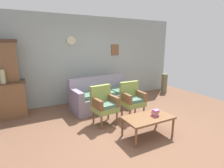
{
  "coord_description": "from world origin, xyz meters",
  "views": [
    {
      "loc": [
        -2.0,
        -2.72,
        1.85
      ],
      "look_at": [
        0.01,
        1.11,
        0.85
      ],
      "focal_mm": 27.81,
      "sensor_mm": 36.0,
      "label": 1
    }
  ],
  "objects_px": {
    "vase_on_cabinet": "(2,76)",
    "floral_couch": "(102,97)",
    "armchair_near_cabinet": "(104,103)",
    "coffee_table": "(148,119)",
    "book_stack_on_table": "(155,113)",
    "floor_vase_by_wall": "(164,83)",
    "armchair_by_doorway": "(132,98)",
    "side_cabinet": "(2,100)"
  },
  "relations": [
    {
      "from": "armchair_near_cabinet",
      "to": "book_stack_on_table",
      "type": "bearing_deg",
      "value": -54.39
    },
    {
      "from": "armchair_by_doorway",
      "to": "side_cabinet",
      "type": "bearing_deg",
      "value": 153.78
    },
    {
      "from": "floral_couch",
      "to": "coffee_table",
      "type": "relative_size",
      "value": 1.87
    },
    {
      "from": "side_cabinet",
      "to": "coffee_table",
      "type": "height_order",
      "value": "side_cabinet"
    },
    {
      "from": "side_cabinet",
      "to": "floral_couch",
      "type": "height_order",
      "value": "side_cabinet"
    },
    {
      "from": "floral_couch",
      "to": "floor_vase_by_wall",
      "type": "height_order",
      "value": "floral_couch"
    },
    {
      "from": "side_cabinet",
      "to": "floor_vase_by_wall",
      "type": "distance_m",
      "value": 5.37
    },
    {
      "from": "vase_on_cabinet",
      "to": "armchair_near_cabinet",
      "type": "bearing_deg",
      "value": -32.42
    },
    {
      "from": "coffee_table",
      "to": "floor_vase_by_wall",
      "type": "distance_m",
      "value": 3.56
    },
    {
      "from": "floral_couch",
      "to": "armchair_near_cabinet",
      "type": "relative_size",
      "value": 2.08
    },
    {
      "from": "vase_on_cabinet",
      "to": "floor_vase_by_wall",
      "type": "relative_size",
      "value": 0.46
    },
    {
      "from": "book_stack_on_table",
      "to": "side_cabinet",
      "type": "bearing_deg",
      "value": 139.21
    },
    {
      "from": "side_cabinet",
      "to": "vase_on_cabinet",
      "type": "height_order",
      "value": "vase_on_cabinet"
    },
    {
      "from": "coffee_table",
      "to": "book_stack_on_table",
      "type": "distance_m",
      "value": 0.2
    },
    {
      "from": "vase_on_cabinet",
      "to": "floor_vase_by_wall",
      "type": "distance_m",
      "value": 5.33
    },
    {
      "from": "vase_on_cabinet",
      "to": "floral_couch",
      "type": "relative_size",
      "value": 0.18
    },
    {
      "from": "armchair_by_doorway",
      "to": "coffee_table",
      "type": "xyz_separation_m",
      "value": [
        -0.27,
        -0.98,
        -0.12
      ]
    },
    {
      "from": "armchair_near_cabinet",
      "to": "book_stack_on_table",
      "type": "relative_size",
      "value": 5.67
    },
    {
      "from": "side_cabinet",
      "to": "armchair_near_cabinet",
      "type": "xyz_separation_m",
      "value": [
        2.14,
        -1.47,
        0.03
      ]
    },
    {
      "from": "armchair_by_doorway",
      "to": "vase_on_cabinet",
      "type": "bearing_deg",
      "value": 155.89
    },
    {
      "from": "book_stack_on_table",
      "to": "floor_vase_by_wall",
      "type": "distance_m",
      "value": 3.46
    },
    {
      "from": "armchair_near_cabinet",
      "to": "coffee_table",
      "type": "height_order",
      "value": "armchair_near_cabinet"
    },
    {
      "from": "coffee_table",
      "to": "book_stack_on_table",
      "type": "bearing_deg",
      "value": -8.21
    },
    {
      "from": "book_stack_on_table",
      "to": "floral_couch",
      "type": "bearing_deg",
      "value": 98.56
    },
    {
      "from": "coffee_table",
      "to": "book_stack_on_table",
      "type": "xyz_separation_m",
      "value": [
        0.16,
        -0.02,
        0.11
      ]
    },
    {
      "from": "floral_couch",
      "to": "armchair_near_cabinet",
      "type": "bearing_deg",
      "value": -112.56
    },
    {
      "from": "vase_on_cabinet",
      "to": "coffee_table",
      "type": "distance_m",
      "value": 3.5
    },
    {
      "from": "floral_couch",
      "to": "armchair_near_cabinet",
      "type": "distance_m",
      "value": 1.07
    },
    {
      "from": "armchair_near_cabinet",
      "to": "floor_vase_by_wall",
      "type": "height_order",
      "value": "armchair_near_cabinet"
    },
    {
      "from": "armchair_near_cabinet",
      "to": "coffee_table",
      "type": "bearing_deg",
      "value": -60.57
    },
    {
      "from": "side_cabinet",
      "to": "book_stack_on_table",
      "type": "height_order",
      "value": "side_cabinet"
    },
    {
      "from": "armchair_by_doorway",
      "to": "book_stack_on_table",
      "type": "height_order",
      "value": "armchair_by_doorway"
    },
    {
      "from": "armchair_by_doorway",
      "to": "coffee_table",
      "type": "height_order",
      "value": "armchair_by_doorway"
    },
    {
      "from": "armchair_near_cabinet",
      "to": "vase_on_cabinet",
      "type": "bearing_deg",
      "value": 147.58
    },
    {
      "from": "side_cabinet",
      "to": "vase_on_cabinet",
      "type": "distance_m",
      "value": 0.66
    },
    {
      "from": "armchair_near_cabinet",
      "to": "armchair_by_doorway",
      "type": "bearing_deg",
      "value": 1.63
    },
    {
      "from": "vase_on_cabinet",
      "to": "armchair_by_doorway",
      "type": "relative_size",
      "value": 0.37
    },
    {
      "from": "book_stack_on_table",
      "to": "floor_vase_by_wall",
      "type": "xyz_separation_m",
      "value": [
        2.53,
        2.35,
        -0.12
      ]
    },
    {
      "from": "armchair_by_doorway",
      "to": "floor_vase_by_wall",
      "type": "distance_m",
      "value": 2.78
    },
    {
      "from": "book_stack_on_table",
      "to": "armchair_near_cabinet",
      "type": "bearing_deg",
      "value": 125.61
    },
    {
      "from": "floor_vase_by_wall",
      "to": "side_cabinet",
      "type": "bearing_deg",
      "value": 178.93
    },
    {
      "from": "floral_couch",
      "to": "floor_vase_by_wall",
      "type": "xyz_separation_m",
      "value": [
        2.82,
        0.4,
        0.03
      ]
    }
  ]
}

